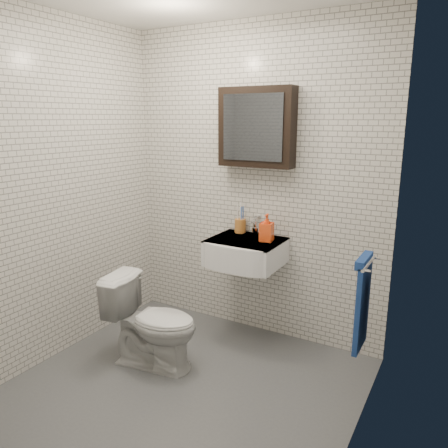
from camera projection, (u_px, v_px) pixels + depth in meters
name	position (u px, v px, depth m)	size (l,w,h in m)	color
ground	(186.00, 385.00, 2.97)	(2.20, 2.00, 0.01)	#505358
room_shell	(181.00, 170.00, 2.62)	(2.22, 2.02, 2.51)	silver
washbasin	(244.00, 252.00, 3.38)	(0.55, 0.50, 0.20)	white
faucet	(255.00, 227.00, 3.51)	(0.06, 0.20, 0.15)	silver
mirror_cabinet	(256.00, 127.00, 3.32)	(0.60, 0.15, 0.60)	black
towel_rail	(363.00, 299.00, 2.59)	(0.09, 0.30, 0.58)	silver
toothbrush_cup	(240.00, 225.00, 3.59)	(0.11, 0.11, 0.25)	#B9712E
soap_bottle	(267.00, 228.00, 3.33)	(0.10, 0.10, 0.21)	orange
toilet	(153.00, 322.00, 3.15)	(0.38, 0.66, 0.68)	silver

